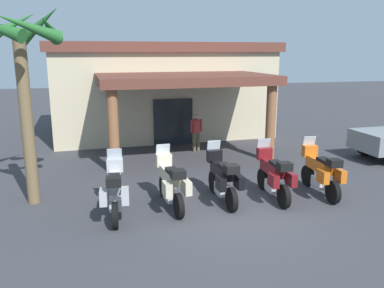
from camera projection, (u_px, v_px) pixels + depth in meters
The scene contains 9 objects.
ground_plane at pixel (236, 214), 10.50m from camera, with size 80.00×80.00×0.00m, color #38383D.
motel_building at pixel (160, 88), 20.59m from camera, with size 11.06×10.89×4.60m.
motorcycle_silver at pixel (115, 190), 10.24m from camera, with size 0.73×2.21×1.61m.
motorcycle_cream at pixel (171, 183), 10.80m from camera, with size 0.73×2.21×1.61m.
motorcycle_black at pixel (223, 178), 11.24m from camera, with size 0.71×2.21×1.61m.
motorcycle_maroon at pixel (274, 175), 11.48m from camera, with size 0.72×2.21×1.61m.
motorcycle_orange at pixel (321, 172), 11.81m from camera, with size 0.73×2.21×1.61m.
pedestrian at pixel (196, 130), 16.88m from camera, with size 0.52×0.32×1.62m.
palm_tree_roadside at pixel (21, 56), 10.36m from camera, with size 2.38×2.49×5.50m.
Camera 1 is at (-3.51, -9.22, 4.21)m, focal length 37.15 mm.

